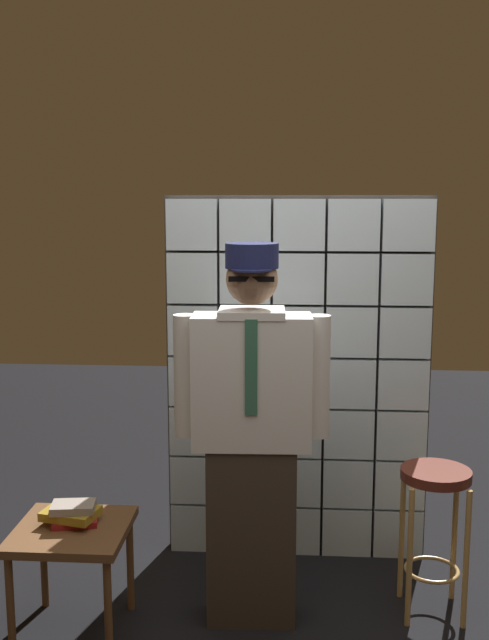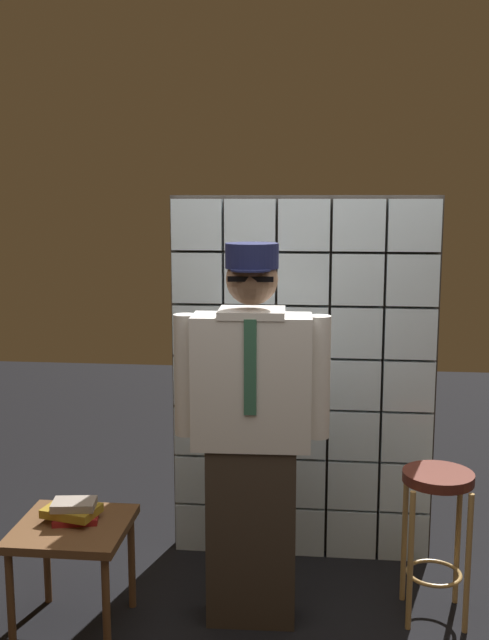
{
  "view_description": "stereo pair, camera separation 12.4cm",
  "coord_description": "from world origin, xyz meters",
  "px_view_note": "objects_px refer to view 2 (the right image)",
  "views": [
    {
      "loc": [
        -0.02,
        -2.82,
        2.03
      ],
      "look_at": [
        -0.25,
        0.51,
        1.49
      ],
      "focal_mm": 41.51,
      "sensor_mm": 36.0,
      "label": 1
    },
    {
      "loc": [
        0.1,
        -2.81,
        2.03
      ],
      "look_at": [
        -0.25,
        0.51,
        1.49
      ],
      "focal_mm": 41.51,
      "sensor_mm": 36.0,
      "label": 2
    }
  ],
  "objects_px": {
    "standing_person": "(252,430)",
    "bar_stool": "(437,509)",
    "side_table": "(73,538)",
    "book_stack": "(73,511)"
  },
  "relations": [
    {
      "from": "bar_stool",
      "to": "side_table",
      "type": "distance_m",
      "value": 1.74
    },
    {
      "from": "bar_stool",
      "to": "book_stack",
      "type": "bearing_deg",
      "value": -171.32
    },
    {
      "from": "book_stack",
      "to": "bar_stool",
      "type": "bearing_deg",
      "value": 8.68
    },
    {
      "from": "standing_person",
      "to": "book_stack",
      "type": "relative_size",
      "value": 6.63
    },
    {
      "from": "standing_person",
      "to": "bar_stool",
      "type": "relative_size",
      "value": 2.48
    },
    {
      "from": "standing_person",
      "to": "bar_stool",
      "type": "distance_m",
      "value": 0.98
    },
    {
      "from": "book_stack",
      "to": "standing_person",
      "type": "bearing_deg",
      "value": 9.77
    },
    {
      "from": "bar_stool",
      "to": "standing_person",
      "type": "bearing_deg",
      "value": -172.34
    },
    {
      "from": "bar_stool",
      "to": "book_stack",
      "type": "xyz_separation_m",
      "value": [
        -1.72,
        -0.26,
        0.03
      ]
    },
    {
      "from": "standing_person",
      "to": "side_table",
      "type": "height_order",
      "value": "standing_person"
    }
  ]
}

